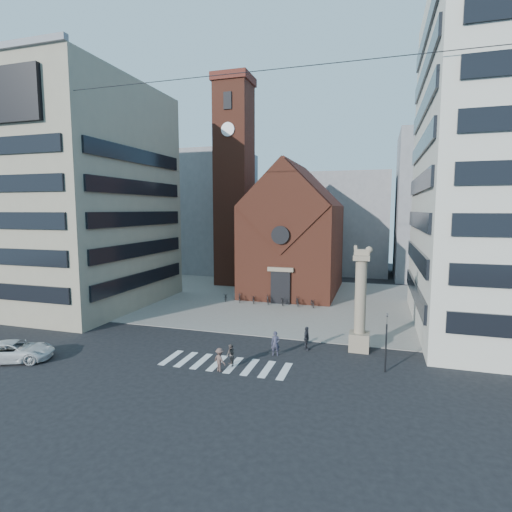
# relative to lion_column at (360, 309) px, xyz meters

# --- Properties ---
(ground) EXTENTS (120.00, 120.00, 0.00)m
(ground) POSITION_rel_lion_column_xyz_m (-10.01, -3.00, -3.46)
(ground) COLOR black
(ground) RESTS_ON ground
(piazza) EXTENTS (46.00, 30.00, 0.05)m
(piazza) POSITION_rel_lion_column_xyz_m (-10.01, 16.00, -3.43)
(piazza) COLOR gray
(piazza) RESTS_ON ground
(zebra_crossing) EXTENTS (10.20, 3.20, 0.01)m
(zebra_crossing) POSITION_rel_lion_column_xyz_m (-9.46, -6.00, -3.45)
(zebra_crossing) COLOR white
(zebra_crossing) RESTS_ON ground
(church) EXTENTS (12.00, 16.65, 18.00)m
(church) POSITION_rel_lion_column_xyz_m (-10.01, 22.04, 4.53)
(church) COLOR brown
(church) RESTS_ON ground
(campanile) EXTENTS (5.50, 5.50, 31.20)m
(campanile) POSITION_rel_lion_column_xyz_m (-20.01, 25.00, 12.28)
(campanile) COLOR brown
(campanile) RESTS_ON ground
(building_left) EXTENTS (18.00, 20.00, 26.00)m
(building_left) POSITION_rel_lion_column_xyz_m (-34.01, 7.00, 9.54)
(building_left) COLOR gray
(building_left) RESTS_ON ground
(bg_block_left) EXTENTS (16.00, 14.00, 22.00)m
(bg_block_left) POSITION_rel_lion_column_xyz_m (-30.01, 37.00, 7.54)
(bg_block_left) COLOR gray
(bg_block_left) RESTS_ON ground
(bg_block_mid) EXTENTS (14.00, 12.00, 18.00)m
(bg_block_mid) POSITION_rel_lion_column_xyz_m (-4.01, 42.00, 5.54)
(bg_block_mid) COLOR gray
(bg_block_mid) RESTS_ON ground
(bg_block_right) EXTENTS (16.00, 14.00, 24.00)m
(bg_block_right) POSITION_rel_lion_column_xyz_m (11.99, 39.00, 8.54)
(bg_block_right) COLOR gray
(bg_block_right) RESTS_ON ground
(lion_column) EXTENTS (1.63, 1.60, 8.68)m
(lion_column) POSITION_rel_lion_column_xyz_m (0.00, 0.00, 0.00)
(lion_column) COLOR gray
(lion_column) RESTS_ON ground
(traffic_light) EXTENTS (0.13, 0.16, 4.30)m
(traffic_light) POSITION_rel_lion_column_xyz_m (1.99, -4.00, -1.17)
(traffic_light) COLOR black
(traffic_light) RESTS_ON ground
(white_car) EXTENTS (6.16, 4.65, 1.55)m
(white_car) POSITION_rel_lion_column_xyz_m (-25.13, -10.14, -2.68)
(white_car) COLOR silver
(white_car) RESTS_ON ground
(pedestrian_0) EXTENTS (0.79, 0.62, 1.93)m
(pedestrian_0) POSITION_rel_lion_column_xyz_m (-6.31, -3.11, -2.49)
(pedestrian_0) COLOR #312F42
(pedestrian_0) RESTS_ON ground
(pedestrian_1) EXTENTS (0.98, 1.00, 1.63)m
(pedestrian_1) POSITION_rel_lion_column_xyz_m (-8.95, -6.16, -2.64)
(pedestrian_1) COLOR #4E423E
(pedestrian_1) RESTS_ON ground
(pedestrian_2) EXTENTS (0.56, 1.18, 1.95)m
(pedestrian_2) POSITION_rel_lion_column_xyz_m (-4.17, -1.16, -2.48)
(pedestrian_2) COLOR #24252B
(pedestrian_2) RESTS_ON ground
(pedestrian_3) EXTENTS (1.27, 1.07, 1.71)m
(pedestrian_3) POSITION_rel_lion_column_xyz_m (-9.35, -7.34, -2.60)
(pedestrian_3) COLOR brown
(pedestrian_3) RESTS_ON ground
(scooter_0) EXTENTS (1.26, 1.97, 0.98)m
(scooter_0) POSITION_rel_lion_column_xyz_m (-17.00, 13.37, -2.92)
(scooter_0) COLOR black
(scooter_0) RESTS_ON piazza
(scooter_1) EXTENTS (1.11, 1.87, 1.08)m
(scooter_1) POSITION_rel_lion_column_xyz_m (-15.16, 13.37, -2.87)
(scooter_1) COLOR black
(scooter_1) RESTS_ON piazza
(scooter_2) EXTENTS (1.26, 1.97, 0.98)m
(scooter_2) POSITION_rel_lion_column_xyz_m (-13.33, 13.37, -2.92)
(scooter_2) COLOR black
(scooter_2) RESTS_ON piazza
(scooter_3) EXTENTS (1.11, 1.87, 1.08)m
(scooter_3) POSITION_rel_lion_column_xyz_m (-11.49, 13.37, -2.87)
(scooter_3) COLOR black
(scooter_3) RESTS_ON piazza
(scooter_4) EXTENTS (1.26, 1.97, 0.98)m
(scooter_4) POSITION_rel_lion_column_xyz_m (-9.66, 13.37, -2.92)
(scooter_4) COLOR black
(scooter_4) RESTS_ON piazza
(scooter_5) EXTENTS (1.11, 1.87, 1.08)m
(scooter_5) POSITION_rel_lion_column_xyz_m (-7.82, 13.37, -2.87)
(scooter_5) COLOR black
(scooter_5) RESTS_ON piazza
(scooter_6) EXTENTS (1.26, 1.97, 0.98)m
(scooter_6) POSITION_rel_lion_column_xyz_m (-5.99, 13.37, -2.92)
(scooter_6) COLOR black
(scooter_6) RESTS_ON piazza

